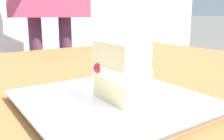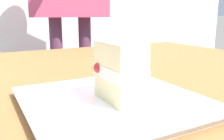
# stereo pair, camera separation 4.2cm
# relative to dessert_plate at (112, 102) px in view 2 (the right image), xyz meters

# --- Properties ---
(dessert_plate) EXTENTS (0.29, 0.29, 0.02)m
(dessert_plate) POSITION_rel_dessert_plate_xyz_m (0.00, 0.00, 0.00)
(dessert_plate) COLOR white
(dessert_plate) RESTS_ON patio_table
(cake_slice) EXTENTS (0.09, 0.07, 0.10)m
(cake_slice) POSITION_rel_dessert_plate_xyz_m (0.02, 0.01, 0.06)
(cake_slice) COLOR beige
(cake_slice) RESTS_ON dessert_plate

